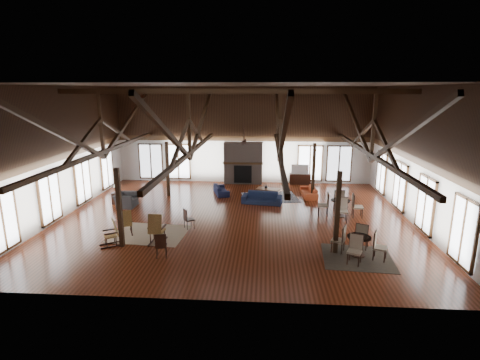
# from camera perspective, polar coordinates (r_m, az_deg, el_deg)

# --- Properties ---
(floor) EXTENTS (16.00, 16.00, 0.00)m
(floor) POSITION_cam_1_polar(r_m,az_deg,el_deg) (17.50, -0.86, -5.81)
(floor) COLOR maroon
(floor) RESTS_ON ground
(ceiling) EXTENTS (16.00, 14.00, 0.02)m
(ceiling) POSITION_cam_1_polar(r_m,az_deg,el_deg) (16.49, -0.94, 14.25)
(ceiling) COLOR black
(ceiling) RESTS_ON wall_back
(wall_back) EXTENTS (16.00, 0.02, 6.00)m
(wall_back) POSITION_cam_1_polar(r_m,az_deg,el_deg) (23.65, 0.54, 6.79)
(wall_back) COLOR silver
(wall_back) RESTS_ON floor
(wall_front) EXTENTS (16.00, 0.02, 6.00)m
(wall_front) POSITION_cam_1_polar(r_m,az_deg,el_deg) (9.95, -4.30, -2.92)
(wall_front) COLOR silver
(wall_front) RESTS_ON floor
(wall_left) EXTENTS (0.02, 14.00, 6.00)m
(wall_left) POSITION_cam_1_polar(r_m,az_deg,el_deg) (19.14, -25.56, 3.82)
(wall_left) COLOR silver
(wall_left) RESTS_ON floor
(wall_right) EXTENTS (0.02, 14.00, 6.00)m
(wall_right) POSITION_cam_1_polar(r_m,az_deg,el_deg) (17.94, 25.53, 3.24)
(wall_right) COLOR silver
(wall_right) RESTS_ON floor
(roof_truss) EXTENTS (15.60, 14.07, 3.14)m
(roof_truss) POSITION_cam_1_polar(r_m,az_deg,el_deg) (16.59, -0.91, 7.42)
(roof_truss) COLOR black
(roof_truss) RESTS_ON wall_back
(post_grid) EXTENTS (8.16, 7.16, 3.05)m
(post_grid) POSITION_cam_1_polar(r_m,az_deg,el_deg) (17.05, -0.88, -0.97)
(post_grid) COLOR black
(post_grid) RESTS_ON floor
(fireplace) EXTENTS (2.50, 0.69, 2.60)m
(fireplace) POSITION_cam_1_polar(r_m,az_deg,el_deg) (23.59, 0.48, 2.56)
(fireplace) COLOR #6F5E55
(fireplace) RESTS_ON floor
(ceiling_fan) EXTENTS (1.60, 1.60, 0.75)m
(ceiling_fan) POSITION_cam_1_polar(r_m,az_deg,el_deg) (15.60, 0.62, 5.93)
(ceiling_fan) COLOR black
(ceiling_fan) RESTS_ON roof_truss
(sofa_navy_front) EXTENTS (2.16, 1.10, 0.60)m
(sofa_navy_front) POSITION_cam_1_polar(r_m,az_deg,el_deg) (19.61, 3.36, -2.74)
(sofa_navy_front) COLOR #17203F
(sofa_navy_front) RESTS_ON floor
(sofa_navy_left) EXTENTS (1.79, 1.13, 0.49)m
(sofa_navy_left) POSITION_cam_1_polar(r_m,az_deg,el_deg) (21.39, -2.88, -1.50)
(sofa_navy_left) COLOR #141937
(sofa_navy_left) RESTS_ON floor
(sofa_orange) EXTENTS (1.88, 0.84, 0.54)m
(sofa_orange) POSITION_cam_1_polar(r_m,az_deg,el_deg) (21.24, 10.45, -1.76)
(sofa_orange) COLOR #B84823
(sofa_orange) RESTS_ON floor
(coffee_table) EXTENTS (1.37, 0.96, 0.48)m
(coffee_table) POSITION_cam_1_polar(r_m,az_deg,el_deg) (20.76, 4.28, -1.48)
(coffee_table) COLOR brown
(coffee_table) RESTS_ON floor
(vase) EXTENTS (0.20, 0.20, 0.19)m
(vase) POSITION_cam_1_polar(r_m,az_deg,el_deg) (20.81, 4.00, -1.01)
(vase) COLOR #B2B2B2
(vase) RESTS_ON coffee_table
(armchair) EXTENTS (1.09, 0.96, 0.70)m
(armchair) POSITION_cam_1_polar(r_m,az_deg,el_deg) (19.91, -16.98, -2.93)
(armchair) COLOR #2C2B2E
(armchair) RESTS_ON floor
(side_table_lamp) EXTENTS (0.45, 0.45, 1.16)m
(side_table_lamp) POSITION_cam_1_polar(r_m,az_deg,el_deg) (20.55, -18.22, -2.25)
(side_table_lamp) COLOR black
(side_table_lamp) RESTS_ON floor
(rocking_chair_a) EXTENTS (0.73, 0.91, 1.03)m
(rocking_chair_a) POSITION_cam_1_polar(r_m,az_deg,el_deg) (16.16, -16.96, -6.27)
(rocking_chair_a) COLOR #A2733D
(rocking_chair_a) RESTS_ON floor
(rocking_chair_b) EXTENTS (0.56, 0.96, 1.21)m
(rocking_chair_b) POSITION_cam_1_polar(r_m,az_deg,el_deg) (14.90, -12.65, -7.37)
(rocking_chair_b) COLOR #A2733D
(rocking_chair_b) RESTS_ON floor
(rocking_chair_c) EXTENTS (0.90, 0.79, 1.03)m
(rocking_chair_c) POSITION_cam_1_polar(r_m,az_deg,el_deg) (15.22, -18.83, -7.67)
(rocking_chair_c) COLOR #A2733D
(rocking_chair_c) RESTS_ON floor
(side_chair_a) EXTENTS (0.53, 0.53, 0.90)m
(side_chair_a) POSITION_cam_1_polar(r_m,az_deg,el_deg) (16.18, -8.05, -5.64)
(side_chair_a) COLOR black
(side_chair_a) RESTS_ON floor
(side_chair_b) EXTENTS (0.46, 0.46, 0.93)m
(side_chair_b) POSITION_cam_1_polar(r_m,az_deg,el_deg) (13.65, -11.96, -9.47)
(side_chair_b) COLOR black
(side_chair_b) RESTS_ON floor
(cafe_table_near) EXTENTS (1.96, 1.96, 1.02)m
(cafe_table_near) POSITION_cam_1_polar(r_m,az_deg,el_deg) (14.19, 17.64, -9.06)
(cafe_table_near) COLOR black
(cafe_table_near) RESTS_ON floor
(cafe_table_far) EXTENTS (2.12, 2.12, 1.09)m
(cafe_table_far) POSITION_cam_1_polar(r_m,az_deg,el_deg) (18.21, 15.05, -3.69)
(cafe_table_far) COLOR black
(cafe_table_far) RESTS_ON floor
(cup_near) EXTENTS (0.13, 0.13, 0.10)m
(cup_near) POSITION_cam_1_polar(r_m,az_deg,el_deg) (14.00, 17.65, -8.17)
(cup_near) COLOR #B2B2B2
(cup_near) RESTS_ON cafe_table_near
(cup_far) EXTENTS (0.14, 0.14, 0.11)m
(cup_far) POSITION_cam_1_polar(r_m,az_deg,el_deg) (18.18, 15.35, -2.77)
(cup_far) COLOR #B2B2B2
(cup_far) RESTS_ON cafe_table_far
(tv_console) EXTENTS (1.30, 0.49, 0.65)m
(tv_console) POSITION_cam_1_polar(r_m,az_deg,el_deg) (23.93, 9.13, 0.19)
(tv_console) COLOR black
(tv_console) RESTS_ON floor
(television) EXTENTS (1.06, 0.14, 0.61)m
(television) POSITION_cam_1_polar(r_m,az_deg,el_deg) (23.79, 9.10, 1.67)
(television) COLOR #B2B2B2
(television) RESTS_ON tv_console
(rug_tan) EXTENTS (3.15, 2.57, 0.01)m
(rug_tan) POSITION_cam_1_polar(r_m,az_deg,el_deg) (16.09, -13.59, -7.97)
(rug_tan) COLOR tan
(rug_tan) RESTS_ON floor
(rug_navy) EXTENTS (3.29, 2.69, 0.01)m
(rug_navy) POSITION_cam_1_polar(r_m,az_deg,el_deg) (20.79, 4.56, -2.65)
(rug_navy) COLOR #171E41
(rug_navy) RESTS_ON floor
(rug_dark) EXTENTS (2.56, 2.36, 0.01)m
(rug_dark) POSITION_cam_1_polar(r_m,az_deg,el_deg) (14.22, 17.45, -11.20)
(rug_dark) COLOR black
(rug_dark) RESTS_ON floor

